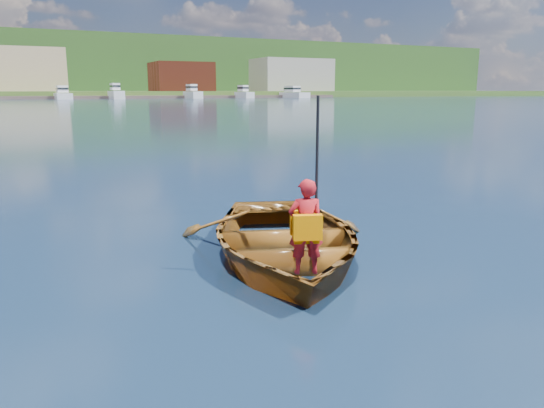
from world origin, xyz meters
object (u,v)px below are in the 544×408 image
at_px(marina_yachts, 44,94).
at_px(dock, 79,97).
at_px(child_paddler, 306,226).
at_px(rowboat, 283,239).

bearing_deg(marina_yachts, dock, 28.34).
xyz_separation_m(child_paddler, marina_yachts, (3.81, 143.70, 0.68)).
xyz_separation_m(dock, marina_yachts, (-8.66, -4.67, 0.96)).
distance_m(child_paddler, dock, 148.89).
distance_m(rowboat, child_paddler, 1.00).
distance_m(child_paddler, marina_yachts, 143.75).
height_order(rowboat, dock, dock).
height_order(rowboat, marina_yachts, marina_yachts).
relative_size(rowboat, child_paddler, 2.31).
relative_size(child_paddler, marina_yachts, 0.01).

